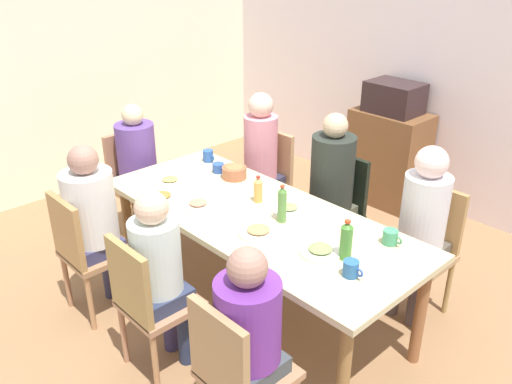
% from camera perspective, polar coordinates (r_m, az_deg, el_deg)
% --- Properties ---
extents(ground_plane, '(6.57, 6.57, 0.00)m').
position_cam_1_polar(ground_plane, '(3.84, 0.00, -12.36)').
color(ground_plane, '#946B47').
extents(wall_back, '(5.71, 0.12, 2.60)m').
position_cam_1_polar(wall_back, '(5.12, 20.58, 12.00)').
color(wall_back, silver).
rests_on(wall_back, ground_plane).
extents(wall_left, '(0.12, 4.96, 2.60)m').
position_cam_1_polar(wall_left, '(5.52, -20.86, 12.85)').
color(wall_left, '#E8ECCD').
rests_on(wall_left, ground_plane).
extents(dining_table, '(2.26, 0.93, 0.76)m').
position_cam_1_polar(dining_table, '(3.46, 0.00, -3.36)').
color(dining_table, '#CCBA8B').
rests_on(dining_table, ground_plane).
extents(chair_0, '(0.40, 0.40, 0.90)m').
position_cam_1_polar(chair_0, '(2.66, -2.18, -18.57)').
color(chair_0, '#AB7A57').
rests_on(chair_0, ground_plane).
extents(person_0, '(0.32, 0.32, 1.15)m').
position_cam_1_polar(person_0, '(2.58, -0.68, -14.69)').
color(person_0, '#433A3B').
rests_on(person_0, ground_plane).
extents(chair_1, '(0.40, 0.40, 0.90)m').
position_cam_1_polar(chair_1, '(4.64, -12.89, 1.40)').
color(chair_1, '#A6794F').
rests_on(chair_1, ground_plane).
extents(person_1, '(0.32, 0.32, 1.18)m').
position_cam_1_polar(person_1, '(4.50, -12.53, 3.35)').
color(person_1, '#33364A').
rests_on(person_1, ground_plane).
extents(chair_2, '(0.40, 0.40, 0.90)m').
position_cam_1_polar(chair_2, '(3.75, 17.63, -5.33)').
color(chair_2, '#A48158').
rests_on(chair_2, ground_plane).
extents(person_2, '(0.30, 0.30, 1.23)m').
position_cam_1_polar(person_2, '(3.57, 17.36, -2.80)').
color(person_2, '#504246').
rests_on(person_2, ground_plane).
extents(chair_3, '(0.40, 0.40, 0.90)m').
position_cam_1_polar(chair_3, '(3.13, -11.51, -11.21)').
color(chair_3, '#AD7C5A').
rests_on(chair_3, ground_plane).
extents(person_3, '(0.30, 0.30, 1.16)m').
position_cam_1_polar(person_3, '(3.07, -10.34, -7.88)').
color(person_3, '#352E54').
rests_on(person_3, ground_plane).
extents(chair_4, '(0.40, 0.40, 0.90)m').
position_cam_1_polar(chair_4, '(4.10, 8.60, -1.56)').
color(chair_4, black).
rests_on(chair_4, ground_plane).
extents(person_4, '(0.32, 0.32, 1.27)m').
position_cam_1_polar(person_4, '(3.93, 8.02, 1.20)').
color(person_4, '#52523E').
rests_on(person_4, ground_plane).
extents(chair_5, '(0.40, 0.40, 0.90)m').
position_cam_1_polar(chair_5, '(3.70, -17.86, -5.77)').
color(chair_5, '#A47751').
rests_on(chair_5, ground_plane).
extents(person_5, '(0.33, 0.33, 1.21)m').
position_cam_1_polar(person_5, '(3.63, -17.08, -2.31)').
color(person_5, '#302F48').
rests_on(person_5, ground_plane).
extents(chair_6, '(0.40, 0.40, 0.90)m').
position_cam_1_polar(chair_6, '(4.55, 1.21, 1.57)').
color(chair_6, '#AB7F58').
rests_on(chair_6, ground_plane).
extents(person_6, '(0.30, 0.30, 1.26)m').
position_cam_1_polar(person_6, '(4.40, 0.39, 4.03)').
color(person_6, '#2E394D').
rests_on(person_6, ground_plane).
extents(plate_0, '(0.23, 0.23, 0.04)m').
position_cam_1_polar(plate_0, '(3.67, -10.03, -0.50)').
color(plate_0, silver).
rests_on(plate_0, dining_table).
extents(plate_1, '(0.25, 0.25, 0.04)m').
position_cam_1_polar(plate_1, '(3.03, 6.89, -6.22)').
color(plate_1, silver).
rests_on(plate_1, dining_table).
extents(plate_2, '(0.22, 0.22, 0.04)m').
position_cam_1_polar(plate_2, '(3.53, -6.21, -1.31)').
color(plate_2, white).
rests_on(plate_2, dining_table).
extents(plate_3, '(0.25, 0.25, 0.04)m').
position_cam_1_polar(plate_3, '(3.19, 0.28, -4.23)').
color(plate_3, silver).
rests_on(plate_3, dining_table).
extents(plate_4, '(0.21, 0.21, 0.04)m').
position_cam_1_polar(plate_4, '(3.90, -9.17, 1.21)').
color(plate_4, white).
rests_on(plate_4, dining_table).
extents(plate_5, '(0.22, 0.22, 0.04)m').
position_cam_1_polar(plate_5, '(3.46, 3.47, -1.78)').
color(plate_5, silver).
rests_on(plate_5, dining_table).
extents(bowl_0, '(0.18, 0.18, 0.11)m').
position_cam_1_polar(bowl_0, '(3.91, -2.34, 2.23)').
color(bowl_0, '#A25D3F').
rests_on(bowl_0, dining_table).
extents(cup_0, '(0.12, 0.08, 0.09)m').
position_cam_1_polar(cup_0, '(4.23, -5.13, 3.87)').
color(cup_0, '#2C55A4').
rests_on(cup_0, dining_table).
extents(cup_1, '(0.12, 0.09, 0.07)m').
position_cam_1_polar(cup_1, '(4.02, -4.03, 2.58)').
color(cup_1, '#2B4FA1').
rests_on(cup_1, dining_table).
extents(cup_2, '(0.12, 0.08, 0.09)m').
position_cam_1_polar(cup_2, '(2.84, 10.14, -8.08)').
color(cup_2, '#295F97').
rests_on(cup_2, dining_table).
extents(cup_3, '(0.12, 0.09, 0.09)m').
position_cam_1_polar(cup_3, '(3.17, 14.19, -4.70)').
color(cup_3, '#419566').
rests_on(cup_3, dining_table).
extents(bottle_0, '(0.06, 0.06, 0.19)m').
position_cam_1_polar(bottle_0, '(3.54, 0.23, 0.24)').
color(bottle_0, gold).
rests_on(bottle_0, dining_table).
extents(bottle_1, '(0.06, 0.06, 0.25)m').
position_cam_1_polar(bottle_1, '(3.28, 2.80, -1.35)').
color(bottle_1, '#54853F').
rests_on(bottle_1, dining_table).
extents(bottle_2, '(0.07, 0.07, 0.24)m').
position_cam_1_polar(bottle_2, '(2.95, 9.62, -5.15)').
color(bottle_2, '#458533').
rests_on(bottle_2, dining_table).
extents(side_cabinet, '(0.70, 0.44, 0.90)m').
position_cam_1_polar(side_cabinet, '(5.30, 13.88, 3.62)').
color(side_cabinet, brown).
rests_on(side_cabinet, ground_plane).
extents(microwave, '(0.48, 0.36, 0.28)m').
position_cam_1_polar(microwave, '(5.11, 14.58, 9.76)').
color(microwave, '#2E1F20').
rests_on(microwave, side_cabinet).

